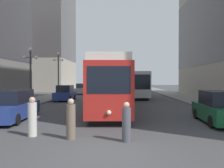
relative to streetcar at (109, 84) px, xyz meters
The scene contains 15 objects.
ground_plane 10.98m from the streetcar, 87.91° to the right, with size 200.00×200.00×0.00m, color #424244.
sidewalk_left 30.56m from the streetcar, 106.51° to the left, with size 3.49×120.00×0.15m, color gray.
sidewalk_right 30.79m from the streetcar, 72.09° to the left, with size 3.49×120.00×0.15m, color gray.
streetcar is the anchor object (origin of this frame).
transit_bus 13.60m from the streetcar, 76.82° to the left, with size 2.81×12.02×3.45m.
parked_car_left_near 21.11m from the streetcar, 105.46° to the left, with size 1.97×4.66×1.82m.
parked_car_left_mid 9.98m from the streetcar, 124.61° to the left, with size 1.98×4.95×1.82m.
parked_car_right_far 8.57m from the streetcar, 40.94° to the right, with size 2.08×4.51×1.82m.
parked_car_left_far 7.61m from the streetcar, 138.49° to the right, with size 2.10×5.02×1.82m.
pedestrian_crossing_near 9.64m from the streetcar, 83.48° to the right, with size 0.35×0.35×1.57m.
pedestrian_crossing_far 9.32m from the streetcar, 97.43° to the right, with size 0.38×0.38×1.68m.
pedestrian_on_sidewalk 9.32m from the streetcar, 108.75° to the right, with size 0.38×0.38×1.71m.
lamp_post_left_near 8.08m from the streetcar, 161.68° to the left, with size 1.41×0.36×5.35m.
lamp_post_left_far 14.43m from the streetcar, 121.75° to the left, with size 1.41×0.36×6.05m.
building_left_midblock 37.80m from the streetcar, 115.83° to the left, with size 10.94×15.48×27.82m.
Camera 1 is at (0.39, -7.51, 2.45)m, focal length 35.87 mm.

